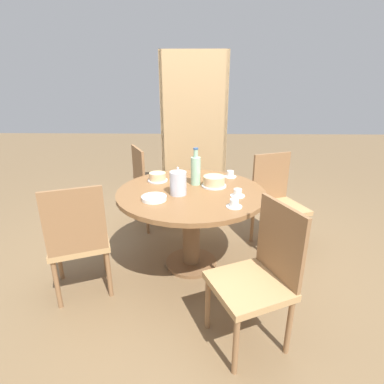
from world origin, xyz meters
name	(u,v)px	position (x,y,z in m)	size (l,w,h in m)	color
ground_plane	(191,264)	(0.00, 0.00, 0.00)	(14.00, 14.00, 0.00)	brown
dining_table	(191,206)	(0.00, 0.00, 0.57)	(1.22, 1.22, 0.71)	brown
chair_a	(277,200)	(0.82, 0.39, 0.47)	(0.54, 0.54, 0.90)	olive
chair_b	(151,186)	(-0.46, 0.78, 0.47)	(0.56, 0.56, 0.90)	olive
chair_c	(78,239)	(-0.82, -0.40, 0.47)	(0.55, 0.55, 0.90)	olive
chair_d	(259,275)	(0.42, -0.80, 0.47)	(0.55, 0.55, 0.90)	olive
bookshelf	(194,136)	(0.00, 1.53, 0.89)	(0.81, 0.28, 1.89)	tan
coffee_pot	(178,182)	(-0.10, -0.09, 0.81)	(0.13, 0.13, 0.23)	silver
water_bottle	(196,170)	(0.04, 0.15, 0.84)	(0.08, 0.08, 0.32)	#99C6A3
cake_main	(214,181)	(0.19, 0.11, 0.75)	(0.21, 0.21, 0.09)	silver
cake_second	(158,177)	(-0.31, 0.23, 0.74)	(0.18, 0.18, 0.08)	silver
cup_a	(238,193)	(0.36, -0.13, 0.73)	(0.11, 0.11, 0.06)	white
cup_b	(230,175)	(0.36, 0.37, 0.73)	(0.11, 0.11, 0.06)	white
cup_c	(234,204)	(0.31, -0.34, 0.73)	(0.11, 0.11, 0.06)	white
plate_stack	(154,198)	(-0.27, -0.22, 0.72)	(0.19, 0.19, 0.03)	white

